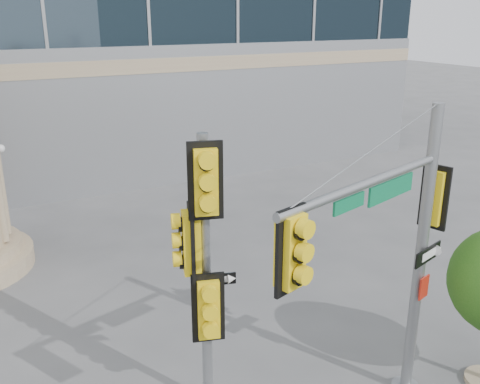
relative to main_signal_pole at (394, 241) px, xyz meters
name	(u,v)px	position (x,y,z in m)	size (l,w,h in m)	color
main_signal_pole	(394,241)	(0.00, 0.00, 0.00)	(4.40, 1.68, 5.83)	slate
secondary_signal_pole	(203,259)	(-2.80, 1.70, -0.44)	(0.93, 0.85, 5.40)	slate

